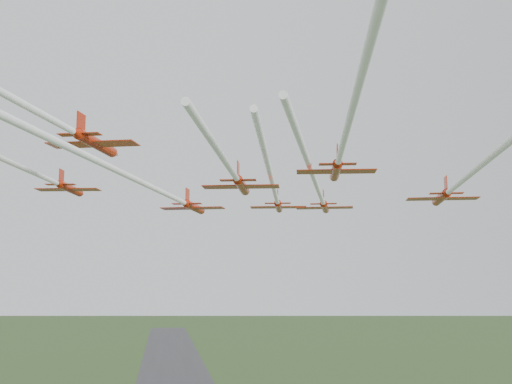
{
  "coord_description": "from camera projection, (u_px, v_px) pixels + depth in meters",
  "views": [
    {
      "loc": [
        -7.12,
        -88.57,
        47.31
      ],
      "look_at": [
        5.87,
        1.35,
        60.54
      ],
      "focal_mm": 45.0,
      "sensor_mm": 36.0,
      "label": 1
    }
  ],
  "objects": [
    {
      "name": "jet_row3_left",
      "position": [
        38.0,
        175.0,
        74.25
      ],
      "size": [
        12.46,
        47.82,
        2.49
      ],
      "rotation": [
        0.0,
        0.0,
        -0.19
      ],
      "color": "#A61F07"
    },
    {
      "name": "jet_row4_left",
      "position": [
        44.0,
        115.0,
        57.58
      ],
      "size": [
        18.76,
        51.61,
        2.89
      ],
      "rotation": [
        0.0,
        0.0,
        -0.3
      ],
      "color": "#A61F07"
    },
    {
      "name": "jet_row4_right",
      "position": [
        345.0,
        138.0,
        50.15
      ],
      "size": [
        15.35,
        55.46,
        2.37
      ],
      "rotation": [
        0.0,
        0.0,
        -0.22
      ],
      "color": "#A61F07"
    },
    {
      "name": "jet_row3_right",
      "position": [
        468.0,
        176.0,
        67.01
      ],
      "size": [
        20.38,
        63.51,
        2.72
      ],
      "rotation": [
        0.0,
        0.0,
        -0.27
      ],
      "color": "#A61F07"
    },
    {
      "name": "jet_lead",
      "position": [
        275.0,
        192.0,
        94.41
      ],
      "size": [
        18.27,
        68.57,
        2.91
      ],
      "rotation": [
        0.0,
        0.0,
        -0.21
      ],
      "color": "#A61F07"
    },
    {
      "name": "jet_row2_right",
      "position": [
        319.0,
        191.0,
        82.29
      ],
      "size": [
        21.97,
        63.53,
        2.62
      ],
      "rotation": [
        0.0,
        0.0,
        -0.29
      ],
      "color": "#A61F07"
    },
    {
      "name": "jet_row3_mid",
      "position": [
        234.0,
        175.0,
        72.75
      ],
      "size": [
        13.48,
        43.58,
        2.89
      ],
      "rotation": [
        0.0,
        0.0,
        -0.22
      ],
      "color": "#A61F07"
    },
    {
      "name": "jet_row2_left",
      "position": [
        161.0,
        192.0,
        81.76
      ],
      "size": [
        22.54,
        63.78,
        2.88
      ],
      "rotation": [
        0.0,
        0.0,
        -0.3
      ],
      "color": "#A61F07"
    }
  ]
}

